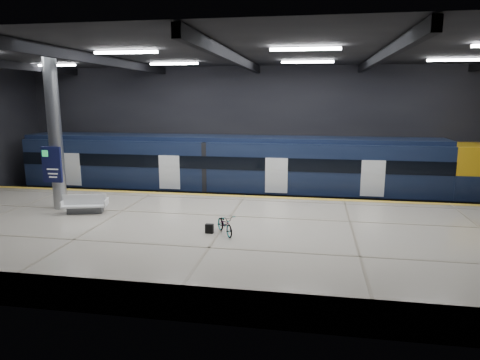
# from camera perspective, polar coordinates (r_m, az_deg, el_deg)

# --- Properties ---
(ground) EXTENTS (30.00, 30.00, 0.00)m
(ground) POSITION_cam_1_polar(r_m,az_deg,el_deg) (19.78, -0.66, -7.10)
(ground) COLOR black
(ground) RESTS_ON ground
(room_shell) EXTENTS (30.10, 16.10, 8.05)m
(room_shell) POSITION_cam_1_polar(r_m,az_deg,el_deg) (18.81, -0.70, 9.71)
(room_shell) COLOR black
(room_shell) RESTS_ON ground
(platform) EXTENTS (30.00, 11.00, 1.10)m
(platform) POSITION_cam_1_polar(r_m,az_deg,el_deg) (17.28, -2.16, -7.90)
(platform) COLOR beige
(platform) RESTS_ON ground
(safety_strip) EXTENTS (30.00, 0.40, 0.01)m
(safety_strip) POSITION_cam_1_polar(r_m,az_deg,el_deg) (22.09, 0.60, -2.18)
(safety_strip) COLOR gold
(safety_strip) RESTS_ON platform
(rails) EXTENTS (30.00, 1.52, 0.16)m
(rails) POSITION_cam_1_polar(r_m,az_deg,el_deg) (24.98, 1.59, -3.05)
(rails) COLOR gray
(rails) RESTS_ON ground
(train) EXTENTS (29.40, 2.84, 3.79)m
(train) POSITION_cam_1_polar(r_m,az_deg,el_deg) (24.53, 2.35, 1.41)
(train) COLOR black
(train) RESTS_ON ground
(bench) EXTENTS (2.05, 1.26, 0.84)m
(bench) POSITION_cam_1_polar(r_m,az_deg,el_deg) (20.10, -19.94, -3.33)
(bench) COLOR #595B60
(bench) RESTS_ON platform
(bicycle) EXTENTS (1.20, 1.50, 0.76)m
(bicycle) POSITION_cam_1_polar(r_m,az_deg,el_deg) (16.05, -2.02, -5.90)
(bicycle) COLOR #99999E
(bicycle) RESTS_ON platform
(pannier_bag) EXTENTS (0.31, 0.19, 0.35)m
(pannier_bag) POSITION_cam_1_polar(r_m,az_deg,el_deg) (16.24, -4.10, -6.48)
(pannier_bag) COLOR black
(pannier_bag) RESTS_ON platform
(info_column) EXTENTS (0.90, 0.78, 6.90)m
(info_column) POSITION_cam_1_polar(r_m,az_deg,el_deg) (20.90, -23.46, 5.49)
(info_column) COLOR #9EA0A5
(info_column) RESTS_ON platform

